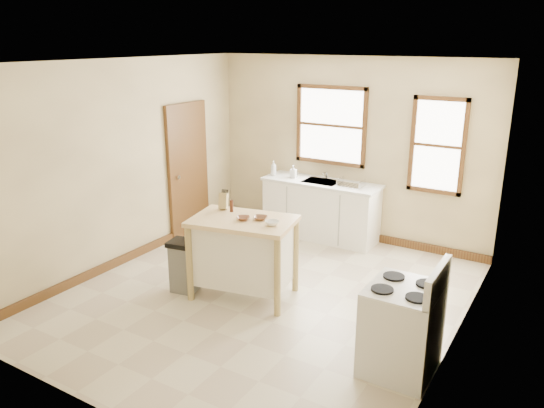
% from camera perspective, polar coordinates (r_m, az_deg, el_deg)
% --- Properties ---
extents(floor, '(5.00, 5.00, 0.00)m').
position_cam_1_polar(floor, '(6.65, -1.00, -9.84)').
color(floor, beige).
rests_on(floor, ground).
extents(ceiling, '(5.00, 5.00, 0.00)m').
position_cam_1_polar(ceiling, '(5.91, -1.15, 15.04)').
color(ceiling, white).
rests_on(ceiling, ground).
extents(wall_back, '(4.50, 0.04, 2.80)m').
position_cam_1_polar(wall_back, '(8.30, 8.22, 5.82)').
color(wall_back, beige).
rests_on(wall_back, ground).
extents(wall_left, '(0.04, 5.00, 2.80)m').
position_cam_1_polar(wall_left, '(7.54, -15.73, 4.18)').
color(wall_left, beige).
rests_on(wall_left, ground).
extents(wall_right, '(0.04, 5.00, 2.80)m').
position_cam_1_polar(wall_right, '(5.34, 19.83, -1.63)').
color(wall_right, beige).
rests_on(wall_right, ground).
extents(window_main, '(1.17, 0.06, 1.22)m').
position_cam_1_polar(window_main, '(8.34, 6.36, 8.40)').
color(window_main, '#3F2311').
rests_on(window_main, wall_back).
extents(window_side, '(0.77, 0.06, 1.37)m').
position_cam_1_polar(window_side, '(7.82, 17.39, 5.99)').
color(window_side, '#3F2311').
rests_on(window_side, wall_back).
extents(door_left, '(0.06, 0.90, 2.10)m').
position_cam_1_polar(door_left, '(8.51, -9.02, 3.66)').
color(door_left, '#3F2311').
rests_on(door_left, ground).
extents(baseboard_back, '(4.50, 0.04, 0.12)m').
position_cam_1_polar(baseboard_back, '(8.64, 7.76, -2.95)').
color(baseboard_back, '#3F2311').
rests_on(baseboard_back, ground).
extents(baseboard_left, '(0.04, 5.00, 0.12)m').
position_cam_1_polar(baseboard_left, '(7.92, -14.78, -5.31)').
color(baseboard_left, '#3F2311').
rests_on(baseboard_left, ground).
extents(sink_counter, '(1.86, 0.62, 0.92)m').
position_cam_1_polar(sink_counter, '(8.39, 5.26, -0.58)').
color(sink_counter, white).
rests_on(sink_counter, ground).
extents(faucet, '(0.03, 0.03, 0.22)m').
position_cam_1_polar(faucet, '(8.39, 5.91, 3.45)').
color(faucet, silver).
rests_on(faucet, sink_counter).
extents(soap_bottle_a, '(0.12, 0.12, 0.24)m').
position_cam_1_polar(soap_bottle_a, '(8.55, 0.16, 3.88)').
color(soap_bottle_a, '#B2B2B2').
rests_on(soap_bottle_a, sink_counter).
extents(soap_bottle_b, '(0.10, 0.11, 0.20)m').
position_cam_1_polar(soap_bottle_b, '(8.42, 2.31, 3.51)').
color(soap_bottle_b, '#B2B2B2').
rests_on(soap_bottle_b, sink_counter).
extents(dish_rack, '(0.42, 0.35, 0.09)m').
position_cam_1_polar(dish_rack, '(8.02, 8.51, 2.23)').
color(dish_rack, silver).
rests_on(dish_rack, sink_counter).
extents(kitchen_island, '(1.34, 0.99, 1.00)m').
position_cam_1_polar(kitchen_island, '(6.47, -3.09, -5.78)').
color(kitchen_island, '#EDC28B').
rests_on(kitchen_island, ground).
extents(knife_block, '(0.13, 0.13, 0.20)m').
position_cam_1_polar(knife_block, '(6.63, -5.25, 0.26)').
color(knife_block, '#DEAE74').
rests_on(knife_block, kitchen_island).
extents(pepper_grinder, '(0.05, 0.05, 0.15)m').
position_cam_1_polar(pepper_grinder, '(6.54, -4.38, -0.21)').
color(pepper_grinder, '#431F12').
rests_on(pepper_grinder, kitchen_island).
extents(bowl_a, '(0.22, 0.22, 0.04)m').
position_cam_1_polar(bowl_a, '(6.26, -3.12, -1.54)').
color(bowl_a, brown).
rests_on(bowl_a, kitchen_island).
extents(bowl_b, '(0.22, 0.22, 0.04)m').
position_cam_1_polar(bowl_b, '(6.26, -1.24, -1.51)').
color(bowl_b, brown).
rests_on(bowl_b, kitchen_island).
extents(bowl_c, '(0.18, 0.18, 0.05)m').
position_cam_1_polar(bowl_c, '(6.07, 0.02, -2.07)').
color(bowl_c, white).
rests_on(bowl_c, kitchen_island).
extents(trash_bin, '(0.39, 0.35, 0.67)m').
position_cam_1_polar(trash_bin, '(6.73, -9.43, -6.60)').
color(trash_bin, '#62615F').
rests_on(trash_bin, ground).
extents(gas_stove, '(0.70, 0.70, 1.13)m').
position_cam_1_polar(gas_stove, '(5.20, 13.85, -11.65)').
color(gas_stove, silver).
rests_on(gas_stove, ground).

